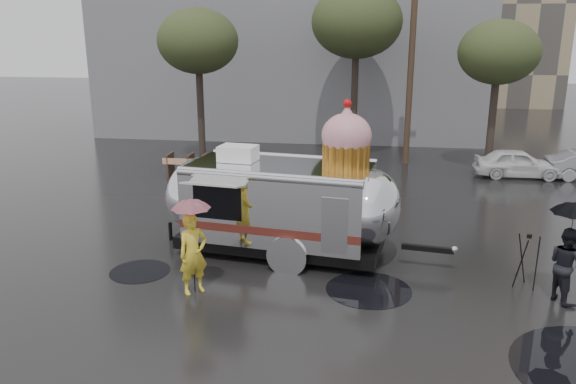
% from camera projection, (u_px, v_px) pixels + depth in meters
% --- Properties ---
extents(ground, '(120.00, 120.00, 0.00)m').
position_uv_depth(ground, '(330.00, 291.00, 13.29)').
color(ground, black).
rests_on(ground, ground).
extents(puddles, '(12.61, 5.58, 0.01)m').
position_uv_depth(puddles, '(469.00, 335.00, 11.35)').
color(puddles, black).
rests_on(puddles, ground).
extents(grey_building, '(22.00, 12.00, 13.00)m').
position_uv_depth(grey_building, '(296.00, 22.00, 34.90)').
color(grey_building, slate).
rests_on(grey_building, ground).
extents(utility_pole, '(1.60, 0.28, 9.00)m').
position_uv_depth(utility_pole, '(411.00, 62.00, 25.00)').
color(utility_pole, '#473323').
rests_on(utility_pole, ground).
extents(tree_left, '(3.64, 3.64, 6.95)m').
position_uv_depth(tree_left, '(198.00, 42.00, 25.13)').
color(tree_left, '#382D26').
rests_on(tree_left, ground).
extents(tree_mid, '(4.20, 4.20, 8.03)m').
position_uv_depth(tree_mid, '(357.00, 22.00, 25.83)').
color(tree_mid, '#382D26').
rests_on(tree_mid, ground).
extents(tree_right, '(3.36, 3.36, 6.42)m').
position_uv_depth(tree_right, '(499.00, 53.00, 23.45)').
color(tree_right, '#382D26').
rests_on(tree_right, ground).
extents(barricade_row, '(4.30, 0.80, 1.00)m').
position_uv_depth(barricade_row, '(215.00, 166.00, 23.40)').
color(barricade_row, '#473323').
rests_on(barricade_row, ground).
extents(airstream_trailer, '(8.09, 3.42, 4.39)m').
position_uv_depth(airstream_trailer, '(284.00, 200.00, 15.17)').
color(airstream_trailer, silver).
rests_on(airstream_trailer, ground).
extents(person_left, '(0.82, 0.81, 1.93)m').
position_uv_depth(person_left, '(193.00, 254.00, 12.98)').
color(person_left, yellow).
rests_on(person_left, ground).
extents(umbrella_pink, '(1.11, 1.11, 2.31)m').
position_uv_depth(umbrella_pink, '(191.00, 214.00, 12.72)').
color(umbrella_pink, '#D17D8C').
rests_on(umbrella_pink, ground).
extents(person_right, '(0.74, 0.95, 1.75)m').
position_uv_depth(person_right, '(566.00, 265.00, 12.58)').
color(person_right, black).
rests_on(person_right, ground).
extents(umbrella_black, '(1.20, 1.20, 2.37)m').
position_uv_depth(umbrella_black, '(573.00, 219.00, 12.28)').
color(umbrella_black, black).
rests_on(umbrella_black, ground).
extents(tripod, '(0.55, 0.54, 1.35)m').
position_uv_depth(tripod, '(527.00, 257.00, 13.30)').
color(tripod, black).
rests_on(tripod, ground).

